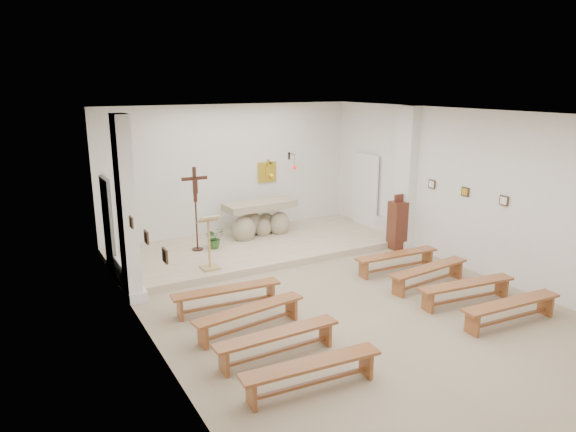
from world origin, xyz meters
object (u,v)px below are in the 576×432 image
bench_right_front (397,258)px  bench_right_fourth (511,307)px  bench_right_second (429,272)px  lectern (209,242)px  altar (259,221)px  bench_left_front (227,294)px  bench_right_third (466,288)px  bench_left_fourth (312,369)px  bench_left_second (250,314)px  crucifix_stand (196,203)px  bench_left_third (277,339)px  donation_pedestal (397,225)px

bench_right_front → bench_right_fourth: 2.92m
bench_right_front → bench_right_second: same height
lectern → altar: bearing=40.6°
bench_left_front → bench_right_third: (4.00, -1.94, 0.00)m
bench_right_second → bench_right_fourth: bearing=-95.2°
bench_left_fourth → lectern: bearing=90.2°
lectern → bench_right_third: 5.23m
altar → bench_left_fourth: bearing=-113.7°
bench_left_second → bench_left_fourth: 1.94m
bench_left_front → bench_right_fourth: bearing=-31.9°
bench_right_front → bench_left_second: bearing=-163.3°
crucifix_stand → bench_left_front: size_ratio=0.99×
bench_right_second → bench_left_third: same height
bench_right_front → bench_right_second: 0.97m
crucifix_stand → donation_pedestal: size_ratio=1.45×
crucifix_stand → bench_right_second: bearing=-48.0°
bench_right_front → bench_right_third: bearing=-87.0°
bench_right_third → bench_right_front: bearing=97.0°
donation_pedestal → bench_right_third: bearing=-106.0°
lectern → bench_left_third: bearing=-95.7°
bench_right_fourth → crucifix_stand: bearing=123.5°
crucifix_stand → bench_right_third: size_ratio=0.99×
bench_right_third → bench_left_third: bearing=-173.0°
bench_right_third → bench_left_fourth: bearing=-159.3°
bench_left_second → bench_left_fourth: (-0.00, -1.94, 0.00)m
bench_right_fourth → bench_left_second: bearing=158.0°
bench_right_fourth → bench_right_front: bearing=94.0°
bench_left_front → bench_right_fourth: size_ratio=1.00×
altar → donation_pedestal: (2.69, -2.29, 0.08)m
donation_pedestal → bench_right_fourth: 4.34m
bench_left_third → bench_right_third: same height
bench_right_second → bench_right_fourth: 1.94m
bench_left_front → donation_pedestal: bearing=18.2°
donation_pedestal → bench_left_second: bearing=-153.4°
bench_right_front → bench_left_fourth: size_ratio=1.00×
donation_pedestal → bench_right_fourth: donation_pedestal is taller
donation_pedestal → bench_left_front: 5.26m
altar → bench_left_front: altar is taller
bench_right_second → crucifix_stand: bearing=124.6°
crucifix_stand → bench_right_front: crucifix_stand is taller
bench_left_second → bench_right_second: same height
lectern → bench_left_front: size_ratio=0.60×
bench_right_second → bench_right_fourth: (-0.00, -1.94, 0.00)m
bench_right_second → bench_right_third: bearing=-95.2°
lectern → bench_left_second: lectern is taller
bench_left_fourth → bench_left_second: bearing=94.6°
altar → lectern: bearing=-142.4°
crucifix_stand → bench_left_fourth: crucifix_stand is taller
lectern → bench_right_second: (3.64, -2.76, -0.43)m
lectern → bench_left_front: (-0.36, -1.79, -0.43)m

